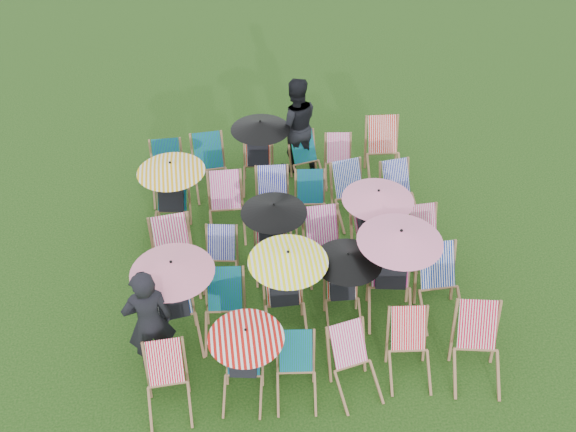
{
  "coord_description": "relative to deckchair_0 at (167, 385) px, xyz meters",
  "views": [
    {
      "loc": [
        -1.29,
        -7.33,
        7.38
      ],
      "look_at": [
        -0.18,
        0.32,
        0.9
      ],
      "focal_mm": 40.0,
      "sensor_mm": 36.0,
      "label": 1
    }
  ],
  "objects": [
    {
      "name": "deckchair_28",
      "position": [
        3.2,
        4.59,
        -0.02
      ],
      "size": [
        0.63,
        0.82,
        0.82
      ],
      "rotation": [
        0.0,
        0.0,
        -0.12
      ],
      "color": "#875F3F",
      "rests_on": "ground"
    },
    {
      "name": "deckchair_13",
      "position": [
        0.82,
        2.24,
        -0.02
      ],
      "size": [
        0.67,
        0.84,
        0.82
      ],
      "rotation": [
        0.0,
        0.0,
        -0.18
      ],
      "color": "#875F3F",
      "rests_on": "ground"
    },
    {
      "name": "deckchair_0",
      "position": [
        0.0,
        0.0,
        0.0
      ],
      "size": [
        0.6,
        0.82,
        0.87
      ],
      "rotation": [
        0.0,
        0.0,
        0.03
      ],
      "color": "#875F3F",
      "rests_on": "ground"
    },
    {
      "name": "deckchair_18",
      "position": [
        0.1,
        3.58,
        0.27
      ],
      "size": [
        1.13,
        1.2,
        1.34
      ],
      "rotation": [
        0.0,
        0.0,
        -0.17
      ],
      "color": "#875F3F",
      "rests_on": "ground"
    },
    {
      "name": "deckchair_22",
      "position": [
        3.21,
        3.48,
        0.04
      ],
      "size": [
        0.74,
        0.95,
        0.94
      ],
      "rotation": [
        0.0,
        0.0,
        0.14
      ],
      "color": "#875F3F",
      "rests_on": "ground"
    },
    {
      "name": "deckchair_11",
      "position": [
        4.01,
        1.09,
        0.07
      ],
      "size": [
        0.67,
        0.93,
        1.01
      ],
      "rotation": [
        0.0,
        0.0,
        0.0
      ],
      "color": "#875F3F",
      "rests_on": "ground"
    },
    {
      "name": "deckchair_4",
      "position": [
        3.24,
        0.07,
        0.01
      ],
      "size": [
        0.68,
        0.88,
        0.89
      ],
      "rotation": [
        0.0,
        0.0,
        -0.11
      ],
      "color": "#875F3F",
      "rests_on": "ground"
    },
    {
      "name": "person_left",
      "position": [
        -0.18,
        0.7,
        0.45
      ],
      "size": [
        0.71,
        0.53,
        1.78
      ],
      "primitive_type": "imported",
      "rotation": [
        0.0,
        0.0,
        3.31
      ],
      "color": "black",
      "rests_on": "ground"
    },
    {
      "name": "deckchair_23",
      "position": [
        4.07,
        3.43,
        0.02
      ],
      "size": [
        0.69,
        0.89,
        0.9
      ],
      "rotation": [
        0.0,
        0.0,
        0.11
      ],
      "color": "#875F3F",
      "rests_on": "ground"
    },
    {
      "name": "deckchair_7",
      "position": [
        0.82,
        1.12,
        0.04
      ],
      "size": [
        0.71,
        0.93,
        0.94
      ],
      "rotation": [
        0.0,
        0.0,
        -0.11
      ],
      "color": "#875F3F",
      "rests_on": "ground"
    },
    {
      "name": "deckchair_19",
      "position": [
        1.01,
        3.42,
        0.05
      ],
      "size": [
        0.67,
        0.92,
        0.97
      ],
      "rotation": [
        0.0,
        0.0,
        -0.03
      ],
      "color": "#875F3F",
      "rests_on": "ground"
    },
    {
      "name": "deckchair_20",
      "position": [
        1.82,
        3.5,
        0.04
      ],
      "size": [
        0.68,
        0.91,
        0.94
      ],
      "rotation": [
        0.0,
        0.0,
        -0.07
      ],
      "color": "#875F3F",
      "rests_on": "ground"
    },
    {
      "name": "deckchair_21",
      "position": [
        2.46,
        3.42,
        -0.0
      ],
      "size": [
        0.66,
        0.86,
        0.87
      ],
      "rotation": [
        0.0,
        0.0,
        -0.12
      ],
      "color": "#875F3F",
      "rests_on": "ground"
    },
    {
      "name": "deckchair_14",
      "position": [
        1.66,
        2.4,
        0.21
      ],
      "size": [
        1.03,
        1.08,
        1.23
      ],
      "rotation": [
        0.0,
        0.0,
        -0.06
      ],
      "color": "#875F3F",
      "rests_on": "ground"
    },
    {
      "name": "deckchair_25",
      "position": [
        0.8,
        4.64,
        0.06
      ],
      "size": [
        0.7,
        0.94,
        0.98
      ],
      "rotation": [
        0.0,
        0.0,
        0.06
      ],
      "color": "#875F3F",
      "rests_on": "ground"
    },
    {
      "name": "deckchair_10",
      "position": [
        3.3,
        1.26,
        0.34
      ],
      "size": [
        1.23,
        1.31,
        1.46
      ],
      "rotation": [
        0.0,
        0.0,
        -0.18
      ],
      "color": "#875F3F",
      "rests_on": "ground"
    },
    {
      "name": "deckchair_2",
      "position": [
        1.67,
        -0.04,
        -0.02
      ],
      "size": [
        0.64,
        0.83,
        0.84
      ],
      "rotation": [
        0.0,
        0.0,
        -0.12
      ],
      "color": "#875F3F",
      "rests_on": "ground"
    },
    {
      "name": "deckchair_1",
      "position": [
        1.0,
        0.07,
        0.18
      ],
      "size": [
        0.98,
        1.04,
        1.16
      ],
      "rotation": [
        0.0,
        0.0,
        -0.19
      ],
      "color": "#875F3F",
      "rests_on": "ground"
    },
    {
      "name": "deckchair_29",
      "position": [
        4.09,
        4.65,
        0.08
      ],
      "size": [
        0.75,
        1.0,
        1.03
      ],
      "rotation": [
        0.0,
        0.0,
        -0.08
      ],
      "color": "#875F3F",
      "rests_on": "ground"
    },
    {
      "name": "deckchair_24",
      "position": [
        0.02,
        4.59,
        0.04
      ],
      "size": [
        0.63,
        0.88,
        0.95
      ],
      "rotation": [
        0.0,
        0.0,
        -0.0
      ],
      "color": "#875F3F",
      "rests_on": "ground"
    },
    {
      "name": "person_rear",
      "position": [
        2.45,
        5.13,
        0.52
      ],
      "size": [
        0.95,
        0.76,
        1.9
      ],
      "primitive_type": "imported",
      "rotation": [
        0.0,
        0.0,
        3.18
      ],
      "color": "black",
      "rests_on": "ground"
    },
    {
      "name": "deckchair_26",
      "position": [
        1.71,
        4.71,
        0.25
      ],
      "size": [
        1.09,
        1.15,
        1.29
      ],
      "rotation": [
        0.0,
        0.0,
        -0.13
      ],
      "color": "#875F3F",
      "rests_on": "ground"
    },
    {
      "name": "deckchair_8",
      "position": [
        1.71,
        1.18,
        0.27
      ],
      "size": [
        1.13,
        1.17,
        1.34
      ],
      "rotation": [
        0.0,
        0.0,
        -0.01
      ],
      "color": "#875F3F",
      "rests_on": "ground"
    },
    {
      "name": "deckchair_6",
      "position": [
        0.13,
        1.17,
        0.29
      ],
      "size": [
        1.16,
        1.25,
        1.38
      ],
      "rotation": [
        0.0,
        0.0,
        0.14
      ],
      "color": "#875F3F",
      "rests_on": "ground"
    },
    {
      "name": "deckchair_5",
      "position": [
        4.14,
        -0.08,
        0.06
      ],
      "size": [
        0.82,
        1.02,
        0.99
      ],
      "rotation": [
        0.0,
        0.0,
        -0.2
      ],
      "color": "#875F3F",
      "rests_on": "ground"
    },
    {
      "name": "ground",
      "position": [
        2.12,
        2.25,
        -0.43
      ],
      "size": [
        100.0,
        100.0,
        0.0
      ],
      "primitive_type": "plane",
      "color": "black",
      "rests_on": "ground"
    },
    {
      "name": "deckchair_17",
      "position": [
        4.18,
        2.27,
        -0.02
      ],
      "size": [
        0.57,
        0.78,
        0.83
      ],
      "rotation": [
        0.0,
        0.0,
        0.03
      ],
      "color": "#875F3F",
      "rests_on": "ground"
    },
    {
      "name": "deckchair_9",
      "position": [
        2.57,
        1.21,
        0.19
      ],
      "size": [
        0.99,
        1.04,
        1.18
      ],
      "rotation": [
        0.0,
        0.0,
        -0.06
      ],
      "color": "#875F3F",
      "rests_on": "ground"
    },
    {
      "name": "deckchair_12",
      "position": [
        0.12,
        2.27,
        0.07
      ],
      "size": [
        0.77,
        1.0,
        1.02
      ],
      "rotation": [
        0.0,
        0.0,
        0.11
      ],
      "color": "#875F3F",
      "rests_on": "ground"
    },
    {
      "name": "deckchair_27",
      "position": [
        2.62,
        4.67,
        -0.0
      ],
      "size": [
        0.72,
        0.89,
        0.86
      ],
      "rotation": [
        0.0,
        0.0,
        0.2
      ],
      "color": "#875F3F",
      "rests_on": "ground"
    },
    {
      "name": "deckchair_3",
      "position": [
        2.46,
        -0.06,
        0.01
      ],
      "size": [
        0.74,
        0.91,
        0.88
      ],
      "rotation": [
        0.0,
        0.0,
        0.21
      ],
      "color": "#875F3F",
      "rests_on": "ground"
    },
    {
      "name": "deckchair_15",
      "position": [
        2.48,
        2.24,
        0.05
      ],
      "size": [
        0.66,
        0.91,
        0.97
      ],
      "rotation": [
        0.0,
        0.0,
        0.02
      ],
      "color": "#875F3F",
      "rests_on": "ground"
    },
    {
      "name": "deckchair_16",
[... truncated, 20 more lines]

